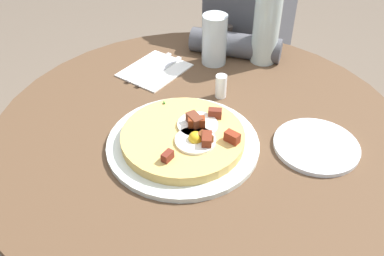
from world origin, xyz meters
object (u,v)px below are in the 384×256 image
water_glass (214,40)px  fork (160,71)px  salt_shaker (222,86)px  breakfast_pizza (185,136)px  person_seated (248,70)px  pepper_shaker (228,34)px  water_bottle (267,20)px  dining_table (200,177)px  bread_plate (316,146)px  knife (150,67)px  pizza_plate (183,143)px

water_glass → fork: bearing=-44.8°
salt_shaker → water_glass: bearing=-151.9°
breakfast_pizza → fork: 0.31m
person_seated → pepper_shaker: bearing=-4.4°
water_glass → pepper_shaker: size_ratio=2.69×
water_glass → water_bottle: water_bottle is taller
dining_table → water_bottle: bearing=172.7°
breakfast_pizza → fork: (-0.24, -0.19, -0.02)m
salt_shaker → bread_plate: bearing=69.1°
dining_table → knife: (-0.17, -0.23, 0.18)m
pizza_plate → fork: bearing=-143.0°
person_seated → knife: (0.45, -0.16, 0.22)m
pizza_plate → salt_shaker: size_ratio=5.47×
salt_shaker → fork: bearing=-100.9°
breakfast_pizza → fork: size_ratio=1.46×
water_glass → bread_plate: bearing=53.5°
water_bottle → water_glass: bearing=-61.2°
dining_table → fork: (-0.16, -0.19, 0.18)m
breakfast_pizza → water_bottle: size_ratio=1.07×
person_seated → breakfast_pizza: size_ratio=4.31×
fork → pepper_shaker: 0.27m
dining_table → salt_shaker: (-0.13, 0.00, 0.20)m
person_seated → bread_plate: person_seated is taller
breakfast_pizza → bread_plate: bearing=112.7°
person_seated → pizza_plate: person_seated is taller
bread_plate → knife: bread_plate is taller
person_seated → salt_shaker: (0.49, 0.07, 0.24)m
person_seated → bread_plate: (0.59, 0.33, 0.22)m
fork → water_glass: bearing=-32.9°
breakfast_pizza → fork: breakfast_pizza is taller
fork → water_bottle: water_bottle is taller
breakfast_pizza → fork: bearing=-142.2°
knife → salt_shaker: size_ratio=3.02×
pepper_shaker → water_glass: bearing=3.5°
fork → person_seated: bearing=-2.9°
breakfast_pizza → person_seated: bearing=-174.4°
knife → fork: bearing=-90.0°
knife → salt_shaker: bearing=-89.1°
fork → water_bottle: size_ratio=0.74×
person_seated → pizza_plate: 0.73m
breakfast_pizza → water_glass: (-0.36, -0.08, 0.04)m
knife → water_bottle: size_ratio=0.74×
bread_plate → person_seated: bearing=-151.0°
dining_table → water_bottle: water_bottle is taller
bread_plate → salt_shaker: size_ratio=3.05×
fork → salt_shaker: 0.20m
bread_plate → pizza_plate: bearing=-67.3°
dining_table → breakfast_pizza: 0.21m
bread_plate → salt_shaker: 0.27m
fork → knife: bearing=90.0°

